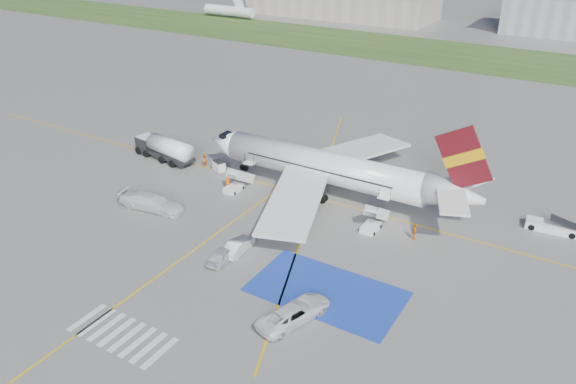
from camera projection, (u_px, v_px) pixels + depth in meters
name	position (u px, v px, depth m)	size (l,w,h in m)	color
ground	(260.00, 242.00, 59.40)	(400.00, 400.00, 0.00)	#60605E
grass_strip	(484.00, 58.00, 131.89)	(400.00, 30.00, 0.01)	#2D4C1E
taxiway_line_main	(315.00, 197.00, 68.56)	(120.00, 0.20, 0.01)	gold
taxiway_line_cross	(160.00, 275.00, 54.08)	(0.20, 60.00, 0.01)	gold
taxiway_line_diag	(315.00, 197.00, 68.56)	(0.20, 60.00, 0.01)	gold
staging_box	(326.00, 291.00, 51.73)	(14.00, 8.00, 0.01)	#1A37A0
crosswalk	(122.00, 335.00, 46.50)	(9.00, 4.00, 0.01)	silver
terminal_west	(341.00, 0.00, 181.73)	(60.00, 22.00, 10.00)	gray
airliner	(334.00, 169.00, 67.86)	(36.81, 32.95, 11.92)	white
airstairs_fwd	(236.00, 185.00, 70.15)	(1.90, 5.20, 3.60)	white
airstairs_aft	(372.00, 224.00, 61.61)	(1.90, 5.20, 3.60)	white
fuel_tanker	(165.00, 150.00, 78.24)	(10.22, 4.09, 3.40)	black
gpu_cart	(219.00, 167.00, 74.98)	(2.13, 1.80, 1.53)	white
belt_loader	(553.00, 227.00, 61.28)	(5.98, 2.61, 1.75)	white
car_silver_a	(223.00, 254.00, 55.92)	(1.74, 4.33, 1.48)	#BBBDC3
car_silver_b	(238.00, 246.00, 57.33)	(1.54, 4.42, 1.46)	#B4B6BB
van_white_a	(294.00, 310.00, 47.70)	(2.53, 5.49, 2.06)	silver
van_white_b	(151.00, 200.00, 65.35)	(2.53, 6.23, 2.44)	silver
crew_fwd	(228.00, 183.00, 69.92)	(0.67, 0.44, 1.85)	#DA550B
crew_nose	(204.00, 160.00, 76.61)	(0.80, 0.62, 1.65)	#FF620D
crew_aft	(415.00, 232.00, 59.55)	(1.07, 0.45, 1.82)	orange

